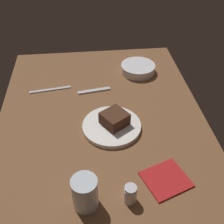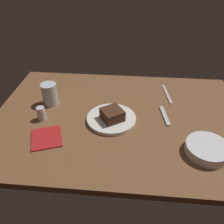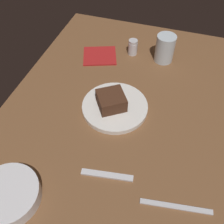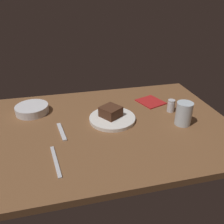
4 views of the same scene
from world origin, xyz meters
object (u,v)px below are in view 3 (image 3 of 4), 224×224
Objects in this scene: side_bowl at (8,195)px; salt_shaker at (133,47)px; dessert_spoon at (107,175)px; butter_knife at (176,207)px; chocolate_cake_slice at (111,101)px; folded_napkin at (100,56)px; water_glass at (165,48)px; dessert_plate at (115,107)px.

salt_shaker is at bearing 167.96° from side_bowl.
dessert_spoon is 0.79× the size of butter_knife.
side_bowl reaches higher than butter_knife.
chocolate_cake_slice is 0.65× the size of folded_napkin.
water_glass is 0.82× the size of folded_napkin.
dessert_spoon reaches higher than butter_knife.
water_glass is (-32.21, 11.16, 4.75)cm from dessert_plate.
chocolate_cake_slice is at bearing 125.83° from butter_knife.
water_glass is at bearing 102.78° from folded_napkin.
water_glass reaches higher than butter_knife.
chocolate_cake_slice is 38.63cm from butter_knife.
butter_knife is (3.04, 20.10, -0.10)cm from dessert_spoon.
dessert_spoon is at bearing 15.03° from chocolate_cake_slice.
salt_shaker is 0.59× the size of water_glass.
chocolate_cake_slice is at bearing 96.25° from dessert_spoon.
dessert_plate is at bearing 29.49° from folded_napkin.
dessert_plate reaches higher than folded_napkin.
folded_napkin is at bearing 177.80° from side_bowl.
dessert_plate is 3.62cm from chocolate_cake_slice.
side_bowl is (71.67, -15.28, -1.21)cm from salt_shaker.
chocolate_cake_slice is 0.59× the size of dessert_spoon.
salt_shaker is 0.48× the size of folded_napkin.
water_glass is at bearing 95.19° from butter_knife.
butter_knife is (-11.07, 42.93, -1.80)cm from side_bowl.
folded_napkin is (-51.44, -20.31, -0.05)cm from dessert_spoon.
salt_shaker is 0.39× the size of side_bowl.
salt_shaker reaches higher than dessert_plate.
water_glass is at bearing 158.22° from side_bowl.
dessert_plate is 42.94cm from side_bowl.
folded_napkin is at bearing -77.22° from water_glass.
water_glass is (0.21, 13.27, 2.38)cm from salt_shaker.
side_bowl is at bearing -23.91° from dessert_plate.
water_glass is at bearing 159.38° from chocolate_cake_slice.
chocolate_cake_slice is at bearing 1.64° from salt_shaker.
chocolate_cake_slice is 35.02cm from water_glass.
dessert_plate is at bearing -19.11° from water_glass.
dessert_plate is 3.46× the size of salt_shaker.
butter_knife is at bearing 104.46° from side_bowl.
side_bowl is at bearing -12.04° from salt_shaker.
side_bowl is (38.70, -16.23, -2.22)cm from chocolate_cake_slice.
chocolate_cake_slice reaches higher than side_bowl.
folded_napkin is at bearing -150.51° from dessert_plate.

